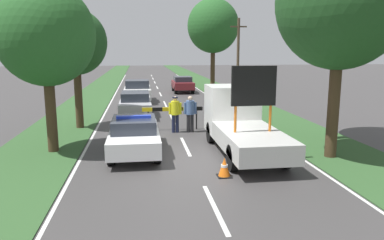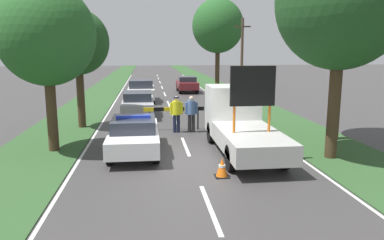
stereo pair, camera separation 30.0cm
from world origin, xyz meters
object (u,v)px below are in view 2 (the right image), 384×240
at_px(roadside_tree_mid_left, 343,3).
at_px(roadside_tree_near_right, 78,43).
at_px(traffic_cone_near_truck, 238,121).
at_px(roadside_tree_near_left, 46,35).
at_px(work_truck, 240,122).
at_px(traffic_cone_centre_front, 222,167).
at_px(queued_car_wagon_maroon, 187,84).
at_px(pedestrian_civilian, 191,111).
at_px(queued_car_sedan_silver, 138,103).
at_px(police_officer, 176,111).
at_px(queued_car_van_white, 141,91).
at_px(roadside_tree_mid_right, 218,26).
at_px(roadside_tree_far_left, 341,2).
at_px(road_barrier, 174,111).
at_px(traffic_cone_near_police, 220,125).
at_px(utility_pole, 242,59).
at_px(police_car, 134,134).

bearing_deg(roadside_tree_mid_left, roadside_tree_near_right, 160.86).
relative_size(traffic_cone_near_truck, roadside_tree_near_left, 0.10).
xyz_separation_m(work_truck, traffic_cone_centre_front, (-1.27, -2.99, -0.83)).
distance_m(traffic_cone_centre_front, queued_car_wagon_maroon, 23.15).
relative_size(pedestrian_civilian, queued_car_sedan_silver, 0.37).
height_order(police_officer, roadside_tree_near_left, roadside_tree_near_left).
bearing_deg(queued_car_sedan_silver, traffic_cone_near_truck, 142.03).
height_order(queued_car_van_white, roadside_tree_mid_right, roadside_tree_mid_right).
relative_size(roadside_tree_mid_left, roadside_tree_far_left, 0.99).
bearing_deg(road_barrier, roadside_tree_mid_left, -20.55).
xyz_separation_m(traffic_cone_near_truck, roadside_tree_mid_right, (2.14, 17.33, 5.71)).
relative_size(pedestrian_civilian, roadside_tree_mid_left, 0.22).
height_order(road_barrier, queued_car_sedan_silver, queued_car_sedan_silver).
bearing_deg(queued_car_wagon_maroon, roadside_tree_near_right, 65.43).
distance_m(traffic_cone_near_truck, roadside_tree_near_left, 9.85).
bearing_deg(queued_car_sedan_silver, roadside_tree_near_left, 68.53).
relative_size(traffic_cone_near_police, queued_car_sedan_silver, 0.13).
height_order(queued_car_sedan_silver, utility_pole, utility_pole).
distance_m(road_barrier, roadside_tree_near_right, 5.68).
xyz_separation_m(road_barrier, traffic_cone_near_truck, (3.30, 0.45, -0.62)).
bearing_deg(roadside_tree_mid_left, queued_car_wagon_maroon, 103.09).
bearing_deg(roadside_tree_mid_left, work_truck, -165.14).
height_order(queued_car_van_white, queued_car_wagon_maroon, queued_car_van_white).
distance_m(work_truck, roadside_tree_near_left, 7.84).
height_order(queued_car_van_white, roadside_tree_near_left, roadside_tree_near_left).
relative_size(police_car, queued_car_sedan_silver, 0.97).
bearing_deg(queued_car_sedan_silver, police_officer, 110.84).
relative_size(police_car, roadside_tree_mid_left, 0.59).
height_order(traffic_cone_centre_front, queued_car_sedan_silver, queued_car_sedan_silver).
bearing_deg(traffic_cone_centre_front, police_car, 132.12).
relative_size(police_car, queued_car_van_white, 1.06).
bearing_deg(queued_car_wagon_maroon, utility_pole, 117.00).
distance_m(work_truck, queued_car_van_white, 14.88).
height_order(traffic_cone_near_truck, roadside_tree_mid_left, roadside_tree_mid_left).
height_order(queued_car_wagon_maroon, utility_pole, utility_pole).
bearing_deg(roadside_tree_mid_right, police_car, -108.38).
relative_size(police_officer, queued_car_wagon_maroon, 0.44).
bearing_deg(utility_pole, traffic_cone_near_police, -109.51).
distance_m(road_barrier, utility_pole, 11.31).
xyz_separation_m(work_truck, roadside_tree_near_left, (-7.11, 0.70, 3.23)).
xyz_separation_m(police_officer, queued_car_wagon_maroon, (2.26, 16.67, -0.25)).
bearing_deg(traffic_cone_centre_front, road_barrier, 97.96).
relative_size(police_car, utility_pole, 0.75).
distance_m(police_officer, queued_car_van_white, 11.04).
height_order(road_barrier, pedestrian_civilian, pedestrian_civilian).
xyz_separation_m(police_car, traffic_cone_centre_front, (2.76, -3.05, -0.42)).
bearing_deg(queued_car_van_white, roadside_tree_mid_right, -133.89).
xyz_separation_m(pedestrian_civilian, queued_car_van_white, (-2.49, 10.95, -0.18)).
bearing_deg(queued_car_van_white, traffic_cone_near_police, 109.44).
xyz_separation_m(pedestrian_civilian, roadside_tree_mid_right, (4.66, 18.38, 5.01)).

